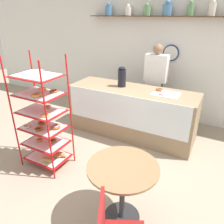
# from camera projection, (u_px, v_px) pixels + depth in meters

# --- Properties ---
(ground_plane) EXTENTS (14.00, 14.00, 0.00)m
(ground_plane) POSITION_uv_depth(u_px,v_px,m) (99.00, 169.00, 3.37)
(ground_plane) COLOR gray
(back_wall) EXTENTS (10.00, 0.30, 2.70)m
(back_wall) POSITION_uv_depth(u_px,v_px,m) (155.00, 55.00, 4.72)
(back_wall) COLOR white
(back_wall) RESTS_ON ground_plane
(display_counter) EXTENTS (2.36, 0.75, 0.94)m
(display_counter) POSITION_uv_depth(u_px,v_px,m) (132.00, 112.00, 4.16)
(display_counter) COLOR #937A5B
(display_counter) RESTS_ON ground_plane
(pastry_rack) EXTENTS (0.69, 0.50, 1.71)m
(pastry_rack) POSITION_uv_depth(u_px,v_px,m) (44.00, 122.00, 3.20)
(pastry_rack) COLOR #B71414
(pastry_rack) RESTS_ON ground_plane
(person_worker) EXTENTS (0.44, 0.23, 1.67)m
(person_worker) POSITION_uv_depth(u_px,v_px,m) (155.00, 83.00, 4.41)
(person_worker) COLOR #282833
(person_worker) RESTS_ON ground_plane
(cafe_table) EXTENTS (0.77, 0.77, 0.74)m
(cafe_table) POSITION_uv_depth(u_px,v_px,m) (123.00, 180.00, 2.35)
(cafe_table) COLOR #262628
(cafe_table) RESTS_ON ground_plane
(coffee_carafe) EXTENTS (0.15, 0.15, 0.38)m
(coffee_carafe) POSITION_uv_depth(u_px,v_px,m) (122.00, 77.00, 4.03)
(coffee_carafe) COLOR black
(coffee_carafe) RESTS_ON display_counter
(donut_tray_counter) EXTENTS (0.45, 0.35, 0.05)m
(donut_tray_counter) POSITION_uv_depth(u_px,v_px,m) (164.00, 93.00, 3.73)
(donut_tray_counter) COLOR white
(donut_tray_counter) RESTS_ON display_counter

